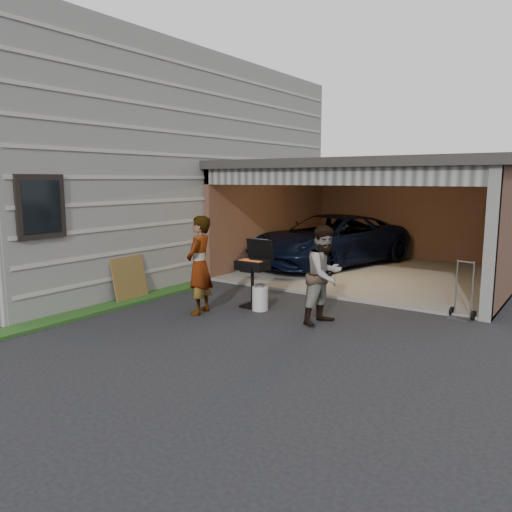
{
  "coord_description": "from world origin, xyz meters",
  "views": [
    {
      "loc": [
        5.43,
        -5.72,
        2.47
      ],
      "look_at": [
        0.57,
        1.28,
        1.15
      ],
      "focal_mm": 35.0,
      "sensor_mm": 36.0,
      "label": 1
    }
  ],
  "objects_px": {
    "man": "(325,275)",
    "plywood_panel": "(130,279)",
    "bbq_grill": "(253,268)",
    "woman": "(199,265)",
    "hand_truck": "(462,308)",
    "propane_tank": "(260,299)",
    "minivan": "(329,242)"
  },
  "relations": [
    {
      "from": "woman",
      "to": "bbq_grill",
      "type": "xyz_separation_m",
      "value": [
        0.54,
        0.96,
        -0.13
      ]
    },
    {
      "from": "woman",
      "to": "minivan",
      "type": "bearing_deg",
      "value": 166.55
    },
    {
      "from": "man",
      "to": "hand_truck",
      "type": "distance_m",
      "value": 2.59
    },
    {
      "from": "propane_tank",
      "to": "woman",
      "type": "bearing_deg",
      "value": -134.29
    },
    {
      "from": "woman",
      "to": "propane_tank",
      "type": "xyz_separation_m",
      "value": [
        0.79,
        0.81,
        -0.68
      ]
    },
    {
      "from": "minivan",
      "to": "hand_truck",
      "type": "bearing_deg",
      "value": -24.83
    },
    {
      "from": "bbq_grill",
      "to": "propane_tank",
      "type": "bearing_deg",
      "value": -29.0
    },
    {
      "from": "propane_tank",
      "to": "hand_truck",
      "type": "distance_m",
      "value": 3.64
    },
    {
      "from": "woman",
      "to": "hand_truck",
      "type": "bearing_deg",
      "value": 104.37
    },
    {
      "from": "man",
      "to": "plywood_panel",
      "type": "xyz_separation_m",
      "value": [
        -4.02,
        -0.8,
        -0.4
      ]
    },
    {
      "from": "hand_truck",
      "to": "bbq_grill",
      "type": "bearing_deg",
      "value": -147.36
    },
    {
      "from": "woman",
      "to": "man",
      "type": "height_order",
      "value": "woman"
    },
    {
      "from": "minivan",
      "to": "propane_tank",
      "type": "bearing_deg",
      "value": -64.57
    },
    {
      "from": "woman",
      "to": "man",
      "type": "xyz_separation_m",
      "value": [
        2.18,
        0.74,
        -0.06
      ]
    },
    {
      "from": "propane_tank",
      "to": "man",
      "type": "bearing_deg",
      "value": -3.08
    },
    {
      "from": "bbq_grill",
      "to": "plywood_panel",
      "type": "relative_size",
      "value": 1.43
    },
    {
      "from": "minivan",
      "to": "bbq_grill",
      "type": "distance_m",
      "value": 4.93
    },
    {
      "from": "man",
      "to": "plywood_panel",
      "type": "distance_m",
      "value": 4.12
    },
    {
      "from": "bbq_grill",
      "to": "hand_truck",
      "type": "bearing_deg",
      "value": 22.11
    },
    {
      "from": "man",
      "to": "propane_tank",
      "type": "distance_m",
      "value": 1.52
    },
    {
      "from": "bbq_grill",
      "to": "hand_truck",
      "type": "relative_size",
      "value": 1.25
    },
    {
      "from": "man",
      "to": "hand_truck",
      "type": "bearing_deg",
      "value": -37.81
    },
    {
      "from": "minivan",
      "to": "woman",
      "type": "relative_size",
      "value": 2.81
    },
    {
      "from": "minivan",
      "to": "bbq_grill",
      "type": "bearing_deg",
      "value": -67.13
    },
    {
      "from": "minivan",
      "to": "man",
      "type": "bearing_deg",
      "value": -50.8
    },
    {
      "from": "woman",
      "to": "plywood_panel",
      "type": "height_order",
      "value": "woman"
    },
    {
      "from": "minivan",
      "to": "woman",
      "type": "height_order",
      "value": "woman"
    },
    {
      "from": "plywood_panel",
      "to": "man",
      "type": "bearing_deg",
      "value": 11.28
    },
    {
      "from": "woman",
      "to": "bbq_grill",
      "type": "height_order",
      "value": "woman"
    },
    {
      "from": "minivan",
      "to": "man",
      "type": "relative_size",
      "value": 3.0
    },
    {
      "from": "propane_tank",
      "to": "minivan",
      "type": "bearing_deg",
      "value": 101.92
    },
    {
      "from": "minivan",
      "to": "woman",
      "type": "xyz_separation_m",
      "value": [
        0.26,
        -5.82,
        0.2
      ]
    }
  ]
}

